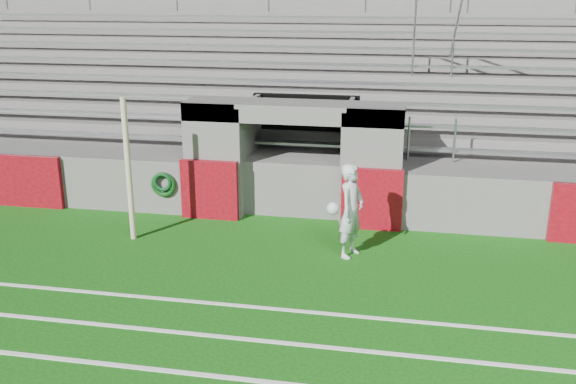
# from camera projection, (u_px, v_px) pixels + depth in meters

# --- Properties ---
(ground) EXTENTS (90.00, 90.00, 0.00)m
(ground) POSITION_uv_depth(u_px,v_px,m) (258.00, 280.00, 11.41)
(ground) COLOR #104C0C
(ground) RESTS_ON ground
(field_post) EXTENTS (0.12, 0.12, 2.95)m
(field_post) POSITION_uv_depth(u_px,v_px,m) (128.00, 170.00, 12.88)
(field_post) COLOR beige
(field_post) RESTS_ON ground
(stadium_structure) EXTENTS (26.00, 8.48, 5.42)m
(stadium_structure) POSITION_uv_depth(u_px,v_px,m) (321.00, 115.00, 18.42)
(stadium_structure) COLOR #575552
(stadium_structure) RESTS_ON ground
(goalkeeper_with_ball) EXTENTS (0.77, 0.78, 1.83)m
(goalkeeper_with_ball) POSITION_uv_depth(u_px,v_px,m) (351.00, 211.00, 12.20)
(goalkeeper_with_ball) COLOR silver
(goalkeeper_with_ball) RESTS_ON ground
(hose_coil) EXTENTS (0.58, 0.15, 0.59)m
(hose_coil) POSITION_uv_depth(u_px,v_px,m) (163.00, 184.00, 14.44)
(hose_coil) COLOR #0B3B0F
(hose_coil) RESTS_ON ground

